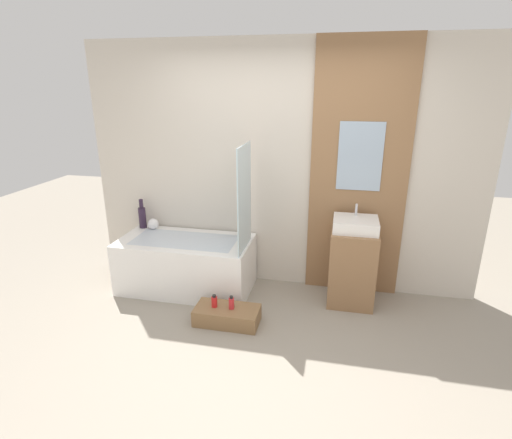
{
  "coord_description": "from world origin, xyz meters",
  "views": [
    {
      "loc": [
        0.64,
        -2.55,
        2.16
      ],
      "look_at": [
        -0.06,
        0.7,
        1.02
      ],
      "focal_mm": 28.0,
      "sensor_mm": 36.0,
      "label": 1
    }
  ],
  "objects_px": {
    "vase_tall_dark": "(142,216)",
    "bottle_soap_primary": "(214,301)",
    "wooden_step_bench": "(227,315)",
    "bathtub": "(186,264)",
    "vase_round_light": "(153,224)",
    "bottle_soap_secondary": "(231,303)",
    "sink": "(356,224)"
  },
  "relations": [
    {
      "from": "sink",
      "to": "vase_round_light",
      "type": "height_order",
      "value": "sink"
    },
    {
      "from": "bathtub",
      "to": "vase_tall_dark",
      "type": "height_order",
      "value": "vase_tall_dark"
    },
    {
      "from": "sink",
      "to": "bottle_soap_primary",
      "type": "relative_size",
      "value": 3.5
    },
    {
      "from": "bathtub",
      "to": "wooden_step_bench",
      "type": "xyz_separation_m",
      "value": [
        0.62,
        -0.58,
        -0.21
      ]
    },
    {
      "from": "wooden_step_bench",
      "to": "bathtub",
      "type": "bearing_deg",
      "value": 137.28
    },
    {
      "from": "bathtub",
      "to": "sink",
      "type": "relative_size",
      "value": 3.28
    },
    {
      "from": "sink",
      "to": "bottle_soap_secondary",
      "type": "relative_size",
      "value": 3.27
    },
    {
      "from": "sink",
      "to": "bottle_soap_primary",
      "type": "distance_m",
      "value": 1.56
    },
    {
      "from": "wooden_step_bench",
      "to": "sink",
      "type": "height_order",
      "value": "sink"
    },
    {
      "from": "vase_round_light",
      "to": "bottle_soap_primary",
      "type": "distance_m",
      "value": 1.35
    },
    {
      "from": "bottle_soap_primary",
      "to": "vase_round_light",
      "type": "bearing_deg",
      "value": 140.13
    },
    {
      "from": "bottle_soap_primary",
      "to": "sink",
      "type": "bearing_deg",
      "value": 28.04
    },
    {
      "from": "sink",
      "to": "vase_tall_dark",
      "type": "bearing_deg",
      "value": 175.93
    },
    {
      "from": "vase_tall_dark",
      "to": "bathtub",
      "type": "bearing_deg",
      "value": -23.17
    },
    {
      "from": "bathtub",
      "to": "sink",
      "type": "bearing_deg",
      "value": 3.1
    },
    {
      "from": "bathtub",
      "to": "bottle_soap_primary",
      "type": "distance_m",
      "value": 0.77
    },
    {
      "from": "sink",
      "to": "bottle_soap_secondary",
      "type": "height_order",
      "value": "sink"
    },
    {
      "from": "wooden_step_bench",
      "to": "vase_tall_dark",
      "type": "relative_size",
      "value": 1.79
    },
    {
      "from": "bathtub",
      "to": "bottle_soap_secondary",
      "type": "relative_size",
      "value": 10.73
    },
    {
      "from": "wooden_step_bench",
      "to": "bottle_soap_secondary",
      "type": "height_order",
      "value": "bottle_soap_secondary"
    },
    {
      "from": "sink",
      "to": "vase_tall_dark",
      "type": "relative_size",
      "value": 1.27
    },
    {
      "from": "bathtub",
      "to": "wooden_step_bench",
      "type": "bearing_deg",
      "value": -42.72
    },
    {
      "from": "vase_tall_dark",
      "to": "bottle_soap_secondary",
      "type": "height_order",
      "value": "vase_tall_dark"
    },
    {
      "from": "vase_tall_dark",
      "to": "bottle_soap_primary",
      "type": "relative_size",
      "value": 2.74
    },
    {
      "from": "sink",
      "to": "bottle_soap_primary",
      "type": "bearing_deg",
      "value": -151.96
    },
    {
      "from": "bottle_soap_primary",
      "to": "bottle_soap_secondary",
      "type": "xyz_separation_m",
      "value": [
        0.17,
        0.0,
        0.0
      ]
    },
    {
      "from": "sink",
      "to": "bottle_soap_primary",
      "type": "xyz_separation_m",
      "value": [
        -1.26,
        -0.67,
        -0.63
      ]
    },
    {
      "from": "vase_round_light",
      "to": "bottle_soap_primary",
      "type": "bearing_deg",
      "value": -39.87
    },
    {
      "from": "sink",
      "to": "vase_round_light",
      "type": "xyz_separation_m",
      "value": [
        -2.24,
        0.15,
        -0.21
      ]
    },
    {
      "from": "wooden_step_bench",
      "to": "vase_tall_dark",
      "type": "distance_m",
      "value": 1.63
    },
    {
      "from": "wooden_step_bench",
      "to": "vase_round_light",
      "type": "height_order",
      "value": "vase_round_light"
    },
    {
      "from": "bottle_soap_secondary",
      "to": "vase_tall_dark",
      "type": "bearing_deg",
      "value": 146.86
    }
  ]
}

